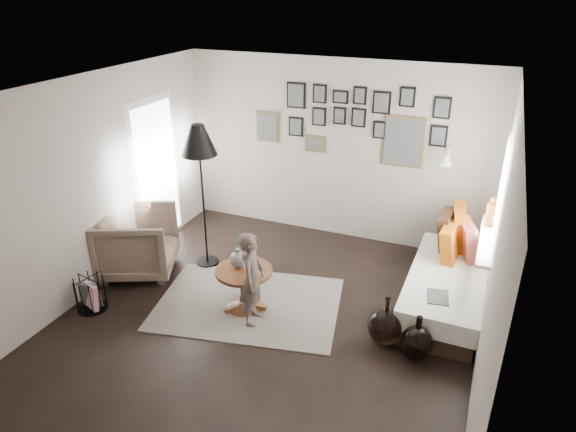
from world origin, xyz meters
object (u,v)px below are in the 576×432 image
at_px(daybed, 448,281).
at_px(demijohn_small, 417,343).
at_px(demijohn_large, 385,326).
at_px(magazine_basket, 91,294).
at_px(pedestal_table, 245,290).
at_px(floor_lamp, 199,145).
at_px(child, 252,279).
at_px(armchair, 138,242).
at_px(vase, 238,257).

distance_m(daybed, demijohn_small, 1.17).
bearing_deg(demijohn_large, magazine_basket, -168.21).
distance_m(pedestal_table, demijohn_small, 2.02).
distance_m(floor_lamp, demijohn_small, 3.43).
relative_size(pedestal_table, daybed, 0.32).
bearing_deg(demijohn_large, daybed, 63.62).
relative_size(daybed, child, 1.83).
relative_size(pedestal_table, floor_lamp, 0.34).
relative_size(armchair, demijohn_small, 1.85).
xyz_separation_m(pedestal_table, demijohn_small, (2.01, -0.13, -0.05)).
distance_m(vase, demijohn_small, 2.15).
distance_m(vase, daybed, 2.50).
xyz_separation_m(vase, floor_lamp, (-0.87, 0.72, 1.01)).
distance_m(demijohn_large, demijohn_small, 0.37).
height_order(floor_lamp, demijohn_large, floor_lamp).
xyz_separation_m(daybed, demijohn_large, (-0.51, -1.03, -0.08)).
xyz_separation_m(pedestal_table, armchair, (-1.66, 0.23, 0.19)).
relative_size(pedestal_table, demijohn_small, 1.30).
bearing_deg(armchair, floor_lamp, -78.17).
height_order(pedestal_table, armchair, armchair).
relative_size(demijohn_large, demijohn_small, 1.10).
height_order(pedestal_table, vase, vase).
bearing_deg(daybed, child, -147.49).
xyz_separation_m(daybed, magazine_basket, (-3.84, -1.73, -0.09)).
bearing_deg(demijohn_large, armchair, 175.94).
bearing_deg(demijohn_small, magazine_basket, -171.12).
bearing_deg(demijohn_small, armchair, 174.47).
bearing_deg(demijohn_small, demijohn_large, 161.08).
height_order(magazine_basket, demijohn_large, demijohn_large).
relative_size(pedestal_table, vase, 1.40).
bearing_deg(daybed, floor_lamp, -174.20).
bearing_deg(magazine_basket, armchair, 90.13).
bearing_deg(child, armchair, 66.61).
bearing_deg(child, demijohn_small, -98.18).
height_order(magazine_basket, demijohn_small, demijohn_small).
bearing_deg(vase, pedestal_table, -14.04).
distance_m(pedestal_table, magazine_basket, 1.80).
bearing_deg(vase, armchair, 172.59).
relative_size(vase, floor_lamp, 0.24).
bearing_deg(pedestal_table, vase, 165.96).
distance_m(vase, floor_lamp, 1.51).
height_order(floor_lamp, demijohn_small, floor_lamp).
bearing_deg(floor_lamp, armchair, -144.00).
bearing_deg(floor_lamp, pedestal_table, -38.04).
distance_m(pedestal_table, armchair, 1.69).
relative_size(pedestal_table, magazine_basket, 1.58).
relative_size(vase, demijohn_small, 0.93).
distance_m(armchair, magazine_basket, 0.96).
bearing_deg(daybed, magazine_basket, -155.09).
xyz_separation_m(pedestal_table, child, (0.20, -0.20, 0.32)).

